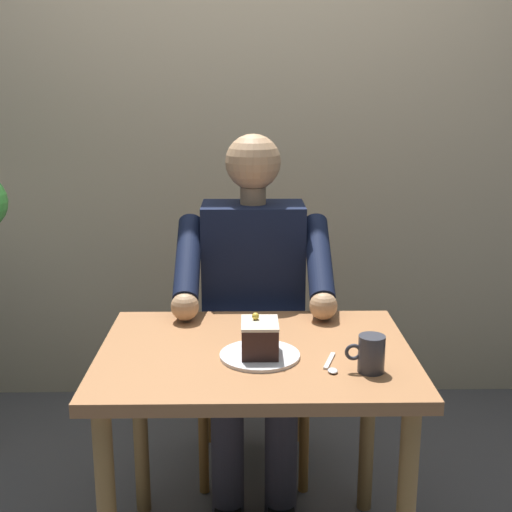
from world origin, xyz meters
TOP-DOWN VIEW (x-y plane):
  - cafe_rear_panel at (0.00, -1.27)m, footprint 6.40×0.12m
  - dining_table at (0.00, 0.00)m, footprint 0.89×0.67m
  - chair at (0.00, -0.64)m, footprint 0.42×0.42m
  - seated_person at (0.00, -0.46)m, footprint 0.53×0.58m
  - dessert_plate at (-0.01, 0.05)m, footprint 0.22×0.22m
  - cake_slice at (-0.01, 0.05)m, footprint 0.10×0.12m
  - coffee_cup at (-0.30, 0.16)m, footprint 0.11×0.07m
  - dessert_spoon at (-0.20, 0.13)m, footprint 0.05×0.14m

SIDE VIEW (x-z plane):
  - chair at x=0.00m, z-range 0.05..0.95m
  - dining_table at x=0.00m, z-range 0.25..0.96m
  - seated_person at x=0.00m, z-range 0.03..1.30m
  - dessert_spoon at x=-0.20m, z-range 0.71..0.72m
  - dessert_plate at x=-0.01m, z-range 0.71..0.72m
  - coffee_cup at x=-0.30m, z-range 0.71..0.81m
  - cake_slice at x=-0.01m, z-range 0.71..0.82m
  - cafe_rear_panel at x=0.00m, z-range 0.00..3.00m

